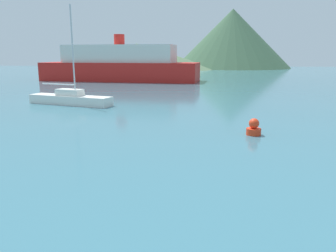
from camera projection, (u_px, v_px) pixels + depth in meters
sailboat_inner at (70, 98)px, 27.08m from camera, size 7.54×3.56×7.89m
ferry_distant at (120, 65)px, 51.47m from camera, size 25.13×9.13×7.13m
buoy_marker at (254, 128)px, 16.83m from camera, size 0.75×0.75×0.86m
hill_west at (137, 56)px, 98.50m from camera, size 48.50×48.50×7.31m
hill_central at (232, 39)px, 101.91m from camera, size 35.96×35.96×17.85m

